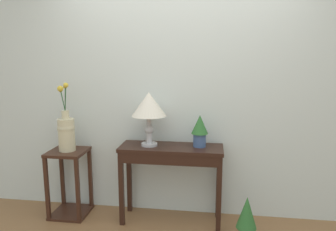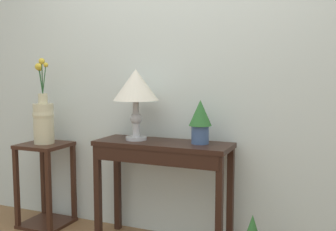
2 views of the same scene
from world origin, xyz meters
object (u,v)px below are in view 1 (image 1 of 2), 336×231
at_px(pedestal_stand_left, 70,183).
at_px(flower_vase_tall, 66,130).
at_px(console_table, 171,160).
at_px(potted_plant_on_console, 200,129).
at_px(potted_plant_floor, 247,217).
at_px(table_lamp, 149,106).

height_order(pedestal_stand_left, flower_vase_tall, flower_vase_tall).
relative_size(console_table, pedestal_stand_left, 1.43).
distance_m(potted_plant_on_console, pedestal_stand_left, 1.48).
height_order(potted_plant_on_console, flower_vase_tall, flower_vase_tall).
bearing_deg(flower_vase_tall, console_table, -0.58).
xyz_separation_m(pedestal_stand_left, potted_plant_floor, (1.79, -0.26, -0.11)).
relative_size(table_lamp, potted_plant_floor, 1.23).
bearing_deg(potted_plant_floor, table_lamp, 163.80).
relative_size(pedestal_stand_left, flower_vase_tall, 1.00).
bearing_deg(console_table, potted_plant_on_console, 11.19).
relative_size(flower_vase_tall, potted_plant_floor, 1.63).
bearing_deg(flower_vase_tall, pedestal_stand_left, -20.32).
distance_m(pedestal_stand_left, potted_plant_floor, 1.81).
bearing_deg(console_table, pedestal_stand_left, 179.43).
distance_m(console_table, flower_vase_tall, 1.11).
relative_size(potted_plant_on_console, potted_plant_floor, 0.73).
xyz_separation_m(console_table, potted_plant_on_console, (0.27, 0.05, 0.31)).
xyz_separation_m(flower_vase_tall, potted_plant_floor, (1.79, -0.26, -0.68)).
bearing_deg(potted_plant_on_console, console_table, -168.81).
distance_m(potted_plant_on_console, flower_vase_tall, 1.35).
relative_size(potted_plant_on_console, flower_vase_tall, 0.45).
xyz_separation_m(table_lamp, potted_plant_on_console, (0.49, 0.03, -0.22)).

